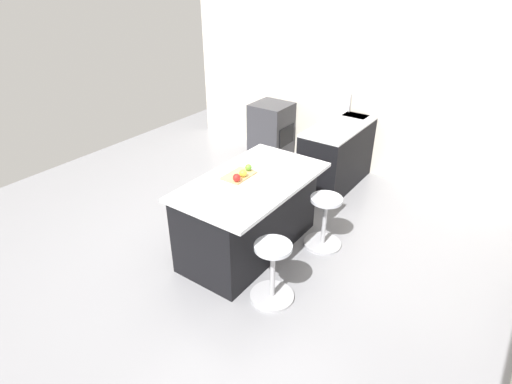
{
  "coord_description": "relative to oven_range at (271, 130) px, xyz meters",
  "views": [
    {
      "loc": [
        3.02,
        2.43,
        2.92
      ],
      "look_at": [
        -0.13,
        0.19,
        0.77
      ],
      "focal_mm": 28.99,
      "sensor_mm": 36.0,
      "label": 1
    }
  ],
  "objects": [
    {
      "name": "stool_by_window",
      "position": [
        1.85,
        1.96,
        -0.15
      ],
      "size": [
        0.44,
        0.44,
        0.64
      ],
      "color": "#B7B7BC",
      "rests_on": "ground_plane"
    },
    {
      "name": "apple_yellow",
      "position": [
        2.43,
        1.24,
        0.52
      ],
      "size": [
        0.08,
        0.08,
        0.08
      ],
      "primitive_type": "sphere",
      "color": "gold",
      "rests_on": "cutting_board"
    },
    {
      "name": "cutting_board",
      "position": [
        2.41,
        1.17,
        0.47
      ],
      "size": [
        0.36,
        0.24,
        0.02
      ],
      "primitive_type": "cube",
      "color": "tan",
      "rests_on": "kitchen_island"
    },
    {
      "name": "oven_range",
      "position": [
        0.0,
        0.0,
        0.0
      ],
      "size": [
        0.6,
        0.61,
        0.89
      ],
      "color": "#38383D",
      "rests_on": "ground_plane"
    },
    {
      "name": "apple_green",
      "position": [
        2.27,
        1.2,
        0.52
      ],
      "size": [
        0.08,
        0.08,
        0.08
      ],
      "primitive_type": "sphere",
      "color": "#609E2D",
      "rests_on": "cutting_board"
    },
    {
      "name": "sink_cabinet",
      "position": [
        -0.0,
        1.39,
        0.02
      ],
      "size": [
        2.08,
        0.6,
        1.2
      ],
      "color": "black",
      "rests_on": "ground_plane"
    },
    {
      "name": "ground_plane",
      "position": [
        2.52,
        1.19,
        -0.45
      ],
      "size": [
        7.55,
        7.55,
        0.0
      ],
      "primitive_type": "plane",
      "color": "gray"
    },
    {
      "name": "stool_middle",
      "position": [
        2.93,
        1.96,
        -0.15
      ],
      "size": [
        0.44,
        0.44,
        0.64
      ],
      "color": "#B7B7BC",
      "rests_on": "ground_plane"
    },
    {
      "name": "apple_red",
      "position": [
        2.55,
        1.25,
        0.52
      ],
      "size": [
        0.08,
        0.08,
        0.08
      ],
      "primitive_type": "sphere",
      "color": "red",
      "rests_on": "cutting_board"
    },
    {
      "name": "interior_partition_left",
      "position": [
        -0.35,
        1.19,
        1.02
      ],
      "size": [
        0.12,
        5.8,
        2.94
      ],
      "color": "silver",
      "rests_on": "ground_plane"
    },
    {
      "name": "kitchen_island",
      "position": [
        2.39,
        1.28,
        0.01
      ],
      "size": [
        1.72,
        1.0,
        0.9
      ],
      "color": "black",
      "rests_on": "ground_plane"
    }
  ]
}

